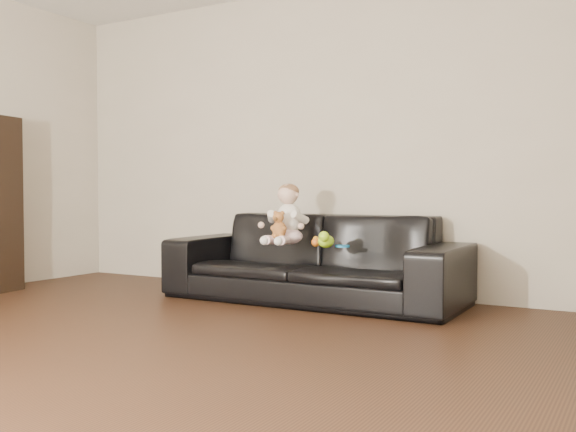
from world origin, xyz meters
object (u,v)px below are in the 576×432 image
Objects in this scene: teddy_bear at (279,225)px; toy_green at (326,241)px; toy_rattle at (316,242)px; baby at (287,218)px; sofa at (314,258)px; toy_blue_disc at (342,246)px.

toy_green is (0.39, 0.01, -0.11)m from teddy_bear.
toy_green is 0.11m from toy_rattle.
baby reaches higher than toy_green.
teddy_bear is at bearing -120.08° from sofa.
toy_blue_disc is at bearing -23.62° from sofa.
baby is 0.51m from toy_blue_disc.
baby is at bearing 178.60° from toy_blue_disc.
toy_green is at bearing 4.48° from teddy_bear.
teddy_bear is 0.40m from toy_green.
baby is 0.35m from toy_rattle.
teddy_bear reaches higher than toy_rattle.
toy_green is (0.23, -0.25, 0.15)m from sofa.
baby is 0.15m from teddy_bear.
baby is at bearing 163.64° from toy_rattle.
baby is 6.97× the size of toy_rattle.
sofa is 21.45× the size of toy_blue_disc.
sofa is at bearing 62.14° from teddy_bear.
toy_green is at bearing -25.95° from baby.
toy_rattle is 0.63× the size of toy_blue_disc.
toy_green is 0.14m from toy_blue_disc.
toy_blue_disc is (0.31, -0.14, 0.11)m from sofa.
sofa reaches higher than toy_rattle.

